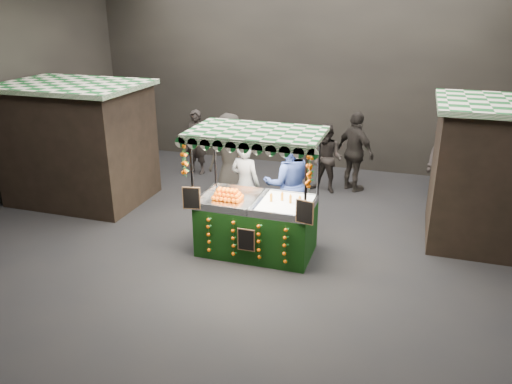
% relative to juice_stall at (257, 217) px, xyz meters
% --- Properties ---
extents(ground, '(12.00, 12.00, 0.00)m').
position_rel_juice_stall_xyz_m(ground, '(-0.11, 0.30, -0.69)').
color(ground, black).
rests_on(ground, ground).
extents(market_hall, '(12.10, 10.10, 5.05)m').
position_rel_juice_stall_xyz_m(market_hall, '(-0.11, 0.30, 2.69)').
color(market_hall, black).
rests_on(market_hall, ground).
extents(neighbour_stall_left, '(3.00, 2.20, 2.60)m').
position_rel_juice_stall_xyz_m(neighbour_stall_left, '(-4.51, 1.30, 0.62)').
color(neighbour_stall_left, black).
rests_on(neighbour_stall_left, ground).
extents(juice_stall, '(2.30, 1.35, 2.23)m').
position_rel_juice_stall_xyz_m(juice_stall, '(0.00, 0.00, 0.00)').
color(juice_stall, black).
rests_on(juice_stall, ground).
extents(vendor_grey, '(0.69, 0.52, 1.71)m').
position_rel_juice_stall_xyz_m(vendor_grey, '(-0.59, 1.11, 0.16)').
color(vendor_grey, gray).
rests_on(vendor_grey, ground).
extents(vendor_blue, '(1.15, 1.05, 1.93)m').
position_rel_juice_stall_xyz_m(vendor_blue, '(0.29, 1.07, 0.27)').
color(vendor_blue, navy).
rests_on(vendor_blue, ground).
extents(shopper_0, '(0.64, 0.45, 1.65)m').
position_rel_juice_stall_xyz_m(shopper_0, '(-2.80, 3.73, 0.14)').
color(shopper_0, black).
rests_on(shopper_0, ground).
extents(shopper_1, '(0.92, 0.79, 1.62)m').
position_rel_juice_stall_xyz_m(shopper_1, '(0.62, 3.39, 0.12)').
color(shopper_1, black).
rests_on(shopper_1, ground).
extents(shopper_2, '(1.14, 1.04, 1.88)m').
position_rel_juice_stall_xyz_m(shopper_2, '(1.23, 3.69, 0.25)').
color(shopper_2, black).
rests_on(shopper_2, ground).
extents(shopper_3, '(1.38, 1.34, 1.89)m').
position_rel_juice_stall_xyz_m(shopper_3, '(3.29, 4.14, 0.25)').
color(shopper_3, black).
rests_on(shopper_3, ground).
extents(shopper_4, '(1.09, 1.08, 1.91)m').
position_rel_juice_stall_xyz_m(shopper_4, '(-1.43, 2.51, 0.26)').
color(shopper_4, '#2C2824').
rests_on(shopper_4, ground).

